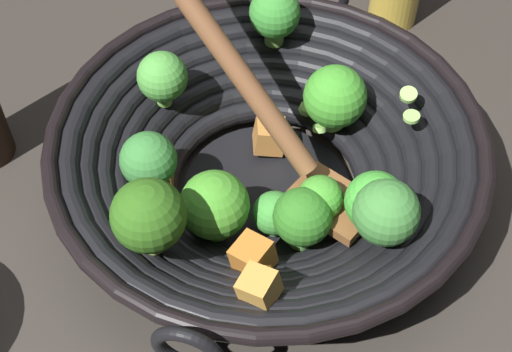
{
  "coord_description": "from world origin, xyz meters",
  "views": [
    {
      "loc": [
        -0.01,
        0.42,
        0.57
      ],
      "look_at": [
        0.01,
        0.0,
        0.03
      ],
      "focal_mm": 54.23,
      "sensor_mm": 36.0,
      "label": 1
    }
  ],
  "objects": [
    {
      "name": "ground_plane",
      "position": [
        0.0,
        0.0,
        0.0
      ],
      "size": [
        4.0,
        4.0,
        0.0
      ],
      "primitive_type": "plane",
      "color": "#332D28"
    },
    {
      "name": "wok",
      "position": [
        0.0,
        0.0,
        0.06
      ],
      "size": [
        0.38,
        0.41,
        0.28
      ],
      "color": "black",
      "rests_on": "ground"
    }
  ]
}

